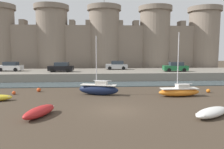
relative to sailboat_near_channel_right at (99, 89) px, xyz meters
name	(u,v)px	position (x,y,z in m)	size (l,w,h in m)	color
ground_plane	(116,110)	(1.41, -6.35, -0.69)	(160.00, 160.00, 0.00)	#423528
water_channel	(108,84)	(1.41, 7.33, -0.64)	(80.00, 4.50, 0.10)	#47565B
quay_road	(106,74)	(1.41, 14.58, -0.02)	(56.29, 10.00, 1.35)	gray
castle	(104,42)	(1.41, 23.67, 5.97)	(51.52, 7.23, 17.34)	gray
sailboat_near_channel_right	(99,89)	(0.00, 0.00, 0.00)	(4.66, 2.33, 6.56)	#141E3D
rowboat_foreground_centre	(212,112)	(8.48, -8.61, -0.34)	(3.89, 3.14, 0.67)	silver
sailboat_near_channel_left	(179,91)	(8.77, -1.26, -0.13)	(4.65, 1.63, 6.89)	orange
rowboat_midflat_centre	(39,111)	(-4.52, -7.72, -0.29)	(2.38, 3.61, 0.77)	red
mooring_buoy_mid_mud	(14,93)	(-9.57, 0.82, -0.49)	(0.40, 0.40, 0.40)	#E04C1E
mooring_buoy_near_channel	(39,90)	(-7.19, 2.31, -0.45)	(0.49, 0.49, 0.49)	#E04C1E
mooring_buoy_off_centre	(208,91)	(12.92, 0.42, -0.46)	(0.46, 0.46, 0.46)	orange
car_quay_centre_east	(117,65)	(3.53, 16.80, 1.44)	(4.21, 2.10, 1.62)	#B2B5B7
car_quay_centre_west	(61,67)	(-6.24, 13.06, 1.44)	(4.21, 2.10, 1.62)	black
car_quay_east	(176,67)	(13.26, 12.39, 1.44)	(4.21, 2.10, 1.62)	#1E6638
car_quay_west	(10,67)	(-15.25, 14.89, 1.44)	(4.21, 2.10, 1.62)	silver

